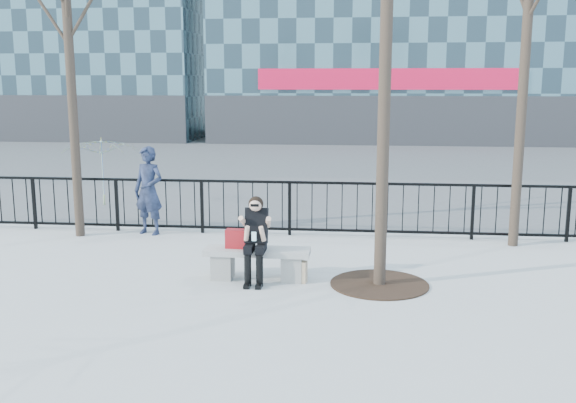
# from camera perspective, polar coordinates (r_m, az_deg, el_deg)

# --- Properties ---
(ground) EXTENTS (120.00, 120.00, 0.00)m
(ground) POSITION_cam_1_polar(r_m,az_deg,el_deg) (10.17, -2.74, -6.89)
(ground) COLOR #A6A5A0
(ground) RESTS_ON ground
(street_surface) EXTENTS (60.00, 23.00, 0.01)m
(street_surface) POSITION_cam_1_polar(r_m,az_deg,el_deg) (24.82, 2.55, 3.50)
(street_surface) COLOR #474747
(street_surface) RESTS_ON ground
(railing) EXTENTS (14.00, 0.06, 1.10)m
(railing) POSITION_cam_1_polar(r_m,az_deg,el_deg) (12.91, -0.73, -0.57)
(railing) COLOR black
(railing) RESTS_ON ground
(tree_grate) EXTENTS (1.50, 1.50, 0.02)m
(tree_grate) POSITION_cam_1_polar(r_m,az_deg,el_deg) (9.96, 8.12, -7.28)
(tree_grate) COLOR black
(tree_grate) RESTS_ON ground
(bench_main) EXTENTS (1.65, 0.46, 0.49)m
(bench_main) POSITION_cam_1_polar(r_m,az_deg,el_deg) (10.08, -2.75, -5.26)
(bench_main) COLOR slate
(bench_main) RESTS_ON ground
(seated_woman) EXTENTS (0.50, 0.64, 1.34)m
(seated_woman) POSITION_cam_1_polar(r_m,az_deg,el_deg) (9.83, -2.91, -3.44)
(seated_woman) COLOR black
(seated_woman) RESTS_ON ground
(handbag) EXTENTS (0.37, 0.19, 0.30)m
(handbag) POSITION_cam_1_polar(r_m,az_deg,el_deg) (10.07, -4.52, -3.32)
(handbag) COLOR maroon
(handbag) RESTS_ON bench_main
(shopping_bag) EXTENTS (0.38, 0.20, 0.34)m
(shopping_bag) POSITION_cam_1_polar(r_m,az_deg,el_deg) (9.95, 0.65, -6.24)
(shopping_bag) COLOR tan
(shopping_bag) RESTS_ON ground
(standing_man) EXTENTS (0.75, 0.61, 1.79)m
(standing_man) POSITION_cam_1_polar(r_m,az_deg,el_deg) (13.23, -12.28, 0.95)
(standing_man) COLOR black
(standing_man) RESTS_ON ground
(vendor_umbrella) EXTENTS (2.16, 2.19, 1.71)m
(vendor_umbrella) POSITION_cam_1_polar(r_m,az_deg,el_deg) (16.59, -16.23, 2.54)
(vendor_umbrella) COLOR yellow
(vendor_umbrella) RESTS_ON ground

